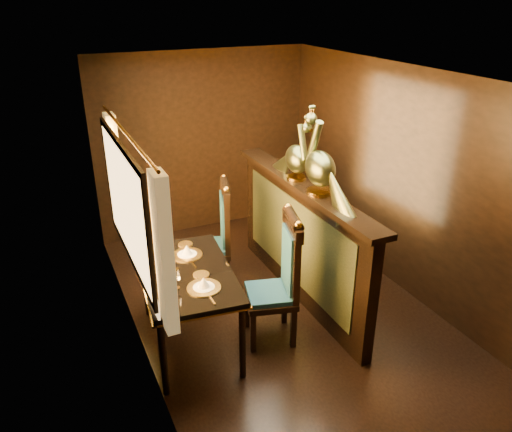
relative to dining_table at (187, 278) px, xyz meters
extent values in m
plane|color=black|center=(1.05, 0.00, -0.74)|extent=(5.00, 5.00, 0.00)
cube|color=black|center=(1.05, 2.50, 0.51)|extent=(3.00, 0.04, 2.50)
cube|color=black|center=(1.05, -2.50, 0.51)|extent=(3.00, 0.04, 2.50)
cube|color=black|center=(-0.45, 0.00, 0.51)|extent=(0.04, 5.00, 2.50)
cube|color=black|center=(2.55, 0.00, 0.51)|extent=(0.04, 5.00, 2.50)
cube|color=beige|center=(1.05, 0.00, 1.76)|extent=(3.00, 5.00, 0.04)
cube|color=#FFC672|center=(-0.44, 0.30, 0.71)|extent=(0.01, 1.70, 1.05)
cube|color=yellow|center=(-0.35, -0.67, 0.66)|extent=(0.10, 0.22, 1.30)
cube|color=yellow|center=(-0.35, 1.27, 0.66)|extent=(0.10, 0.22, 1.30)
cylinder|color=gold|center=(-0.37, 0.30, 1.36)|extent=(0.03, 2.20, 0.03)
cube|color=black|center=(1.38, 0.30, -0.09)|extent=(0.12, 2.60, 1.30)
cube|color=#2E3217|center=(1.31, 0.30, -0.04)|extent=(0.02, 2.20, 0.95)
cube|color=black|center=(1.38, 0.30, 0.59)|extent=(0.26, 2.70, 0.06)
cube|color=black|center=(0.00, 0.00, 0.05)|extent=(0.96, 1.43, 0.04)
cube|color=gold|center=(0.00, 0.00, 0.02)|extent=(0.98, 1.45, 0.02)
cylinder|color=black|center=(-0.41, -0.58, -0.36)|extent=(0.06, 0.06, 0.75)
cylinder|color=black|center=(0.28, -0.65, -0.36)|extent=(0.06, 0.06, 0.75)
cylinder|color=black|center=(-0.27, 0.65, -0.36)|extent=(0.06, 0.06, 0.75)
cylinder|color=black|center=(0.41, 0.57, -0.36)|extent=(0.06, 0.06, 0.75)
cylinder|color=#C47224|center=(0.05, -0.34, 0.08)|extent=(0.30, 0.30, 0.01)
cone|color=silver|center=(0.05, -0.34, 0.13)|extent=(0.11, 0.11, 0.10)
cylinder|color=#C47224|center=(0.10, 0.29, 0.08)|extent=(0.30, 0.30, 0.01)
cone|color=silver|center=(0.10, 0.29, 0.13)|extent=(0.11, 0.11, 0.10)
cylinder|color=silver|center=(-0.30, 0.00, 0.10)|extent=(0.03, 0.03, 0.06)
cylinder|color=silver|center=(-0.29, 0.05, 0.10)|extent=(0.03, 0.03, 0.06)
cube|color=black|center=(0.74, -0.24, -0.28)|extent=(0.58, 0.58, 0.06)
cube|color=navy|center=(0.74, -0.24, -0.23)|extent=(0.52, 0.52, 0.05)
cube|color=navy|center=(0.95, -0.29, 0.12)|extent=(0.13, 0.37, 0.61)
cube|color=black|center=(0.50, -0.38, -0.52)|extent=(0.05, 0.05, 0.43)
cube|color=black|center=(0.89, -0.48, -0.52)|extent=(0.05, 0.05, 0.43)
cube|color=black|center=(0.60, 0.00, -0.52)|extent=(0.05, 0.05, 0.43)
cube|color=black|center=(0.98, -0.10, -0.52)|extent=(0.05, 0.05, 0.43)
sphere|color=gold|center=(0.90, -0.48, 0.58)|extent=(0.07, 0.07, 0.07)
sphere|color=gold|center=(0.99, -0.10, 0.58)|extent=(0.07, 0.07, 0.07)
cube|color=black|center=(0.55, 0.96, -0.30)|extent=(0.57, 0.57, 0.06)
cube|color=navy|center=(0.55, 0.96, -0.25)|extent=(0.51, 0.51, 0.05)
cube|color=navy|center=(0.74, 0.90, 0.08)|extent=(0.14, 0.35, 0.59)
cube|color=black|center=(0.32, 0.83, -0.53)|extent=(0.05, 0.05, 0.41)
cube|color=black|center=(0.68, 0.72, -0.53)|extent=(0.05, 0.05, 0.41)
cube|color=black|center=(0.42, 1.19, -0.53)|extent=(0.05, 0.05, 0.41)
cube|color=black|center=(0.79, 1.08, -0.53)|extent=(0.05, 0.05, 0.41)
sphere|color=gold|center=(0.69, 0.72, 0.52)|extent=(0.07, 0.07, 0.07)
sphere|color=gold|center=(0.80, 1.08, 0.52)|extent=(0.07, 0.07, 0.07)
camera|label=1|loc=(-1.08, -3.90, 2.46)|focal=35.00mm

